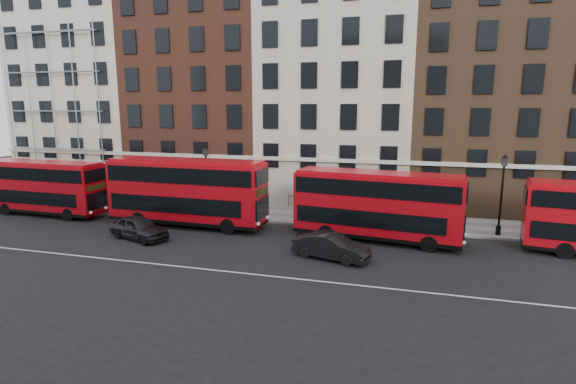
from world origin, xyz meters
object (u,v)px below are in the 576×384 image
(bus_a, at_px, (43,186))
(bus_b, at_px, (186,191))
(car_front, at_px, (331,246))
(car_rear, at_px, (139,228))
(bus_c, at_px, (376,204))

(bus_a, bearing_deg, bus_b, 2.16)
(bus_b, distance_m, car_front, 12.12)
(car_rear, distance_m, car_front, 12.71)
(car_front, bearing_deg, bus_b, 84.27)
(bus_b, xyz_separation_m, bus_c, (13.34, 0.00, -0.20))
(bus_b, height_order, car_rear, bus_b)
(bus_a, xyz_separation_m, car_front, (23.69, -4.23, -1.55))
(bus_c, distance_m, car_rear, 15.40)
(car_front, bearing_deg, bus_a, 94.81)
(bus_a, bearing_deg, bus_c, 2.17)
(bus_a, xyz_separation_m, bus_b, (12.48, -0.00, 0.30))
(bus_b, relative_size, car_front, 2.62)
(bus_a, xyz_separation_m, car_rear, (10.99, -3.78, -1.53))
(bus_b, relative_size, car_rear, 2.63)
(bus_b, distance_m, car_rear, 4.46)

